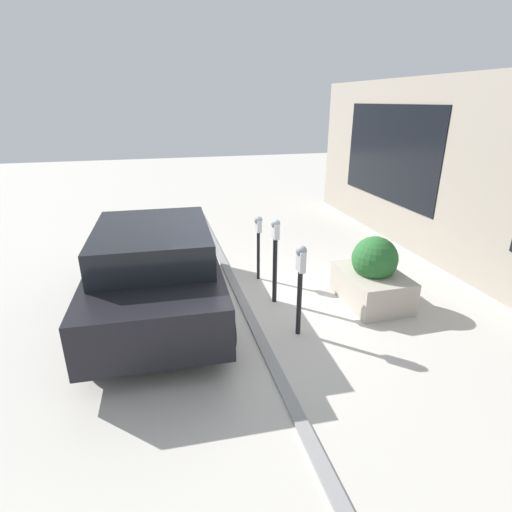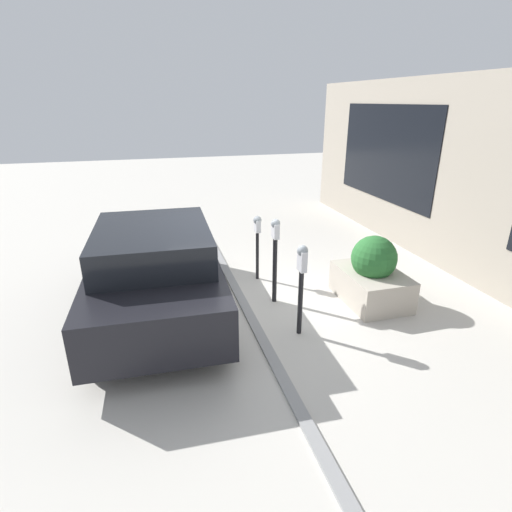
{
  "view_description": "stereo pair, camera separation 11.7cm",
  "coord_description": "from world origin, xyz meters",
  "px_view_note": "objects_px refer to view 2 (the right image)",
  "views": [
    {
      "loc": [
        -6.13,
        1.44,
        3.38
      ],
      "look_at": [
        0.0,
        -0.15,
        0.91
      ],
      "focal_mm": 28.0,
      "sensor_mm": 36.0,
      "label": 1
    },
    {
      "loc": [
        -6.1,
        1.55,
        3.38
      ],
      "look_at": [
        0.0,
        -0.15,
        0.91
      ],
      "focal_mm": 28.0,
      "sensor_mm": 36.0,
      "label": 2
    }
  ],
  "objects_px": {
    "parking_meter_nearest": "(302,274)",
    "planter_box": "(372,275)",
    "parking_meter_second": "(275,248)",
    "parking_meter_middle": "(257,234)",
    "parked_car_front": "(155,269)"
  },
  "relations": [
    {
      "from": "parking_meter_middle",
      "to": "parked_car_front",
      "type": "xyz_separation_m",
      "value": [
        -0.91,
        1.99,
        -0.15
      ]
    },
    {
      "from": "planter_box",
      "to": "parking_meter_middle",
      "type": "bearing_deg",
      "value": 49.19
    },
    {
      "from": "planter_box",
      "to": "parked_car_front",
      "type": "xyz_separation_m",
      "value": [
        0.55,
        3.69,
        0.31
      ]
    },
    {
      "from": "parking_meter_middle",
      "to": "planter_box",
      "type": "height_order",
      "value": "parking_meter_middle"
    },
    {
      "from": "planter_box",
      "to": "parked_car_front",
      "type": "height_order",
      "value": "parked_car_front"
    },
    {
      "from": "parking_meter_nearest",
      "to": "planter_box",
      "type": "height_order",
      "value": "parking_meter_nearest"
    },
    {
      "from": "parking_meter_nearest",
      "to": "parking_meter_second",
      "type": "xyz_separation_m",
      "value": [
        1.11,
        0.05,
        0.02
      ]
    },
    {
      "from": "parking_meter_nearest",
      "to": "planter_box",
      "type": "distance_m",
      "value": 1.82
    },
    {
      "from": "parking_meter_second",
      "to": "parked_car_front",
      "type": "relative_size",
      "value": 0.36
    },
    {
      "from": "parking_meter_middle",
      "to": "parking_meter_nearest",
      "type": "bearing_deg",
      "value": -178.0
    },
    {
      "from": "parking_meter_middle",
      "to": "parked_car_front",
      "type": "bearing_deg",
      "value": 114.63
    },
    {
      "from": "parking_meter_nearest",
      "to": "parked_car_front",
      "type": "bearing_deg",
      "value": 59.43
    },
    {
      "from": "parking_meter_second",
      "to": "parking_meter_middle",
      "type": "xyz_separation_m",
      "value": [
        1.02,
        0.03,
        -0.05
      ]
    },
    {
      "from": "parking_meter_nearest",
      "to": "parked_car_front",
      "type": "distance_m",
      "value": 2.4
    },
    {
      "from": "planter_box",
      "to": "parking_meter_second",
      "type": "bearing_deg",
      "value": 75.23
    }
  ]
}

